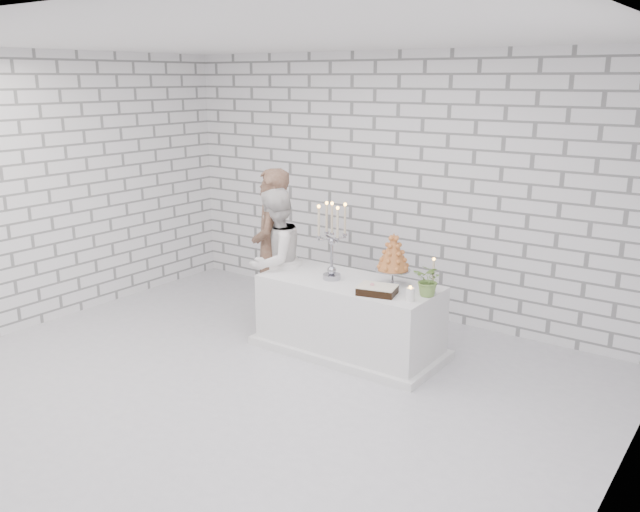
{
  "coord_description": "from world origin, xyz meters",
  "views": [
    {
      "loc": [
        3.69,
        -4.14,
        2.7
      ],
      "look_at": [
        0.13,
        0.81,
        1.05
      ],
      "focal_mm": 37.03,
      "sensor_mm": 36.0,
      "label": 1
    }
  ],
  "objects_px": {
    "bride": "(274,262)",
    "groom": "(271,249)",
    "cake_table": "(349,316)",
    "croquembouche": "(393,259)",
    "candelabra": "(332,241)"
  },
  "relations": [
    {
      "from": "candelabra",
      "to": "bride",
      "type": "bearing_deg",
      "value": 176.62
    },
    {
      "from": "groom",
      "to": "candelabra",
      "type": "height_order",
      "value": "groom"
    },
    {
      "from": "groom",
      "to": "bride",
      "type": "xyz_separation_m",
      "value": [
        0.13,
        -0.11,
        -0.09
      ]
    },
    {
      "from": "bride",
      "to": "candelabra",
      "type": "xyz_separation_m",
      "value": [
        0.78,
        -0.05,
        0.35
      ]
    },
    {
      "from": "cake_table",
      "to": "groom",
      "type": "bearing_deg",
      "value": 174.45
    },
    {
      "from": "candelabra",
      "to": "croquembouche",
      "type": "xyz_separation_m",
      "value": [
        0.6,
        0.17,
        -0.13
      ]
    },
    {
      "from": "candelabra",
      "to": "croquembouche",
      "type": "height_order",
      "value": "candelabra"
    },
    {
      "from": "groom",
      "to": "croquembouche",
      "type": "xyz_separation_m",
      "value": [
        1.51,
        0.02,
        0.13
      ]
    },
    {
      "from": "bride",
      "to": "croquembouche",
      "type": "bearing_deg",
      "value": 89.67
    },
    {
      "from": "bride",
      "to": "groom",
      "type": "bearing_deg",
      "value": -136.12
    },
    {
      "from": "cake_table",
      "to": "croquembouche",
      "type": "height_order",
      "value": "croquembouche"
    },
    {
      "from": "cake_table",
      "to": "bride",
      "type": "relative_size",
      "value": 1.14
    },
    {
      "from": "cake_table",
      "to": "groom",
      "type": "height_order",
      "value": "groom"
    },
    {
      "from": "groom",
      "to": "croquembouche",
      "type": "distance_m",
      "value": 1.52
    },
    {
      "from": "croquembouche",
      "to": "cake_table",
      "type": "bearing_deg",
      "value": -163.62
    }
  ]
}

